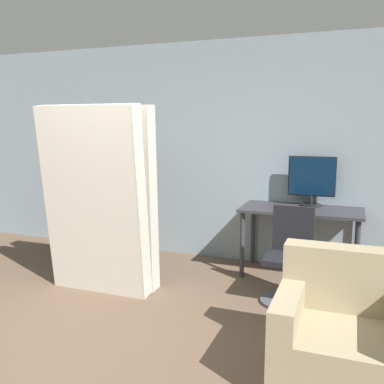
% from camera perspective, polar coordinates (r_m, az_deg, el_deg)
% --- Properties ---
extents(ground_plane, '(16.00, 16.00, 0.00)m').
position_cam_1_polar(ground_plane, '(3.35, -17.36, -21.88)').
color(ground_plane, brown).
extents(wall_back, '(8.00, 0.06, 2.70)m').
position_cam_1_polar(wall_back, '(5.45, 1.07, 5.40)').
color(wall_back, gray).
rests_on(wall_back, ground).
extents(desk, '(1.31, 0.66, 0.77)m').
position_cam_1_polar(desk, '(4.90, 14.32, -3.32)').
color(desk, '#2D2D33').
rests_on(desk, ground).
extents(monitor, '(0.52, 0.23, 0.57)m').
position_cam_1_polar(monitor, '(5.01, 15.67, 1.64)').
color(monitor, black).
rests_on(monitor, desk).
extents(office_chair, '(0.52, 0.52, 0.91)m').
position_cam_1_polar(office_chair, '(4.27, 12.88, -9.40)').
color(office_chair, '#4C4C51').
rests_on(office_chair, ground).
extents(bookshelf, '(0.79, 0.27, 1.67)m').
position_cam_1_polar(bookshelf, '(6.00, -11.75, 0.05)').
color(bookshelf, '#2D2319').
rests_on(bookshelf, ground).
extents(mattress_near, '(1.07, 0.35, 1.89)m').
position_cam_1_polar(mattress_near, '(4.31, -12.84, -1.25)').
color(mattress_near, beige).
rests_on(mattress_near, ground).
extents(mattress_far, '(1.07, 0.24, 1.88)m').
position_cam_1_polar(mattress_far, '(4.51, -11.17, -0.77)').
color(mattress_far, beige).
rests_on(mattress_far, ground).
extents(armchair, '(0.85, 0.80, 0.85)m').
position_cam_1_polar(armchair, '(3.15, 19.39, -17.47)').
color(armchair, gray).
rests_on(armchair, ground).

